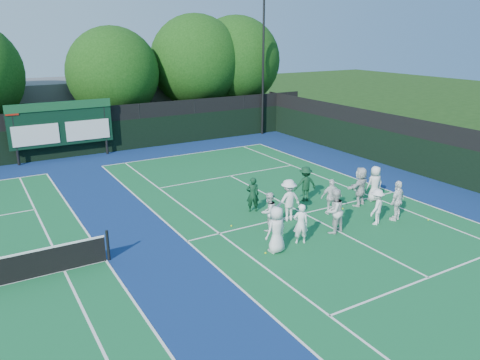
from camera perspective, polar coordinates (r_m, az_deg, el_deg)
ground at (r=19.63m, az=9.57°, el=-5.00°), size 120.00×120.00×0.00m
court_apron at (r=17.51m, az=-8.02°, el=-7.79°), size 34.00×32.00×0.01m
near_court at (r=20.33m, az=7.76°, el=-4.06°), size 11.05×23.85×0.01m
back_fence at (r=30.90m, az=-19.10°, el=5.24°), size 34.00×0.08×3.00m
divider_fence_right at (r=26.28m, az=23.54°, el=2.68°), size 0.08×32.00×3.00m
scoreboard at (r=30.16m, az=-20.97°, el=6.38°), size 6.00×0.21×3.55m
clubhouse at (r=39.37m, az=-15.98°, el=8.96°), size 18.00×6.00×4.00m
light_pole_right at (r=35.25m, az=2.87°, el=15.70°), size 1.20×0.30×10.12m
tree_c at (r=34.74m, az=-14.99°, el=12.21°), size 6.40×6.40×7.91m
tree_d at (r=36.96m, az=-5.24°, el=13.99°), size 6.93×6.93×8.82m
tree_e at (r=38.63m, az=-0.34°, el=14.09°), size 6.98×6.98×8.76m
tennis_ball_0 at (r=16.68m, az=3.13°, el=-8.87°), size 0.07×0.07×0.07m
tennis_ball_2 at (r=20.95m, az=21.98°, el=-4.52°), size 0.07×0.07×0.07m
tennis_ball_3 at (r=18.85m, az=-1.06°, el=-5.61°), size 0.07×0.07×0.07m
tennis_ball_5 at (r=21.11m, az=12.41°, el=-3.43°), size 0.07×0.07×0.07m
player_front_0 at (r=16.52m, az=4.47°, el=-6.05°), size 0.90×0.66×1.70m
player_front_1 at (r=17.30m, az=7.41°, el=-5.32°), size 0.66×0.56×1.54m
player_front_2 at (r=18.37m, az=11.40°, el=-3.73°), size 0.96×0.81×1.78m
player_front_3 at (r=19.62m, az=16.33°, el=-3.16°), size 1.10×0.89×1.49m
player_front_4 at (r=20.25m, az=18.63°, el=-2.40°), size 1.08×0.69×1.71m
player_back_0 at (r=18.27m, az=3.51°, el=-3.88°), size 0.89×0.77×1.56m
player_back_1 at (r=19.28m, az=5.92°, el=-2.46°), size 1.17×0.70×1.76m
player_back_2 at (r=20.21m, az=11.08°, el=-2.04°), size 0.99×0.67×1.57m
player_back_3 at (r=21.51m, az=14.43°, el=-0.77°), size 1.73×1.05×1.77m
player_back_4 at (r=22.29m, az=16.11°, el=-0.43°), size 0.88×0.65×1.65m
coach_left at (r=20.14m, az=1.56°, el=-1.80°), size 0.66×0.55×1.55m
coach_right at (r=21.61m, az=7.98°, el=-0.48°), size 1.17×0.83×1.64m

